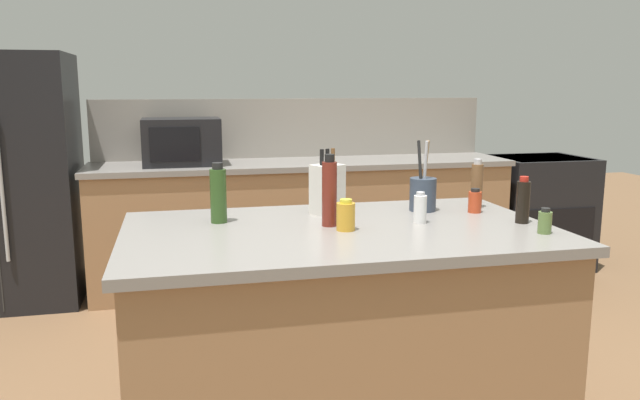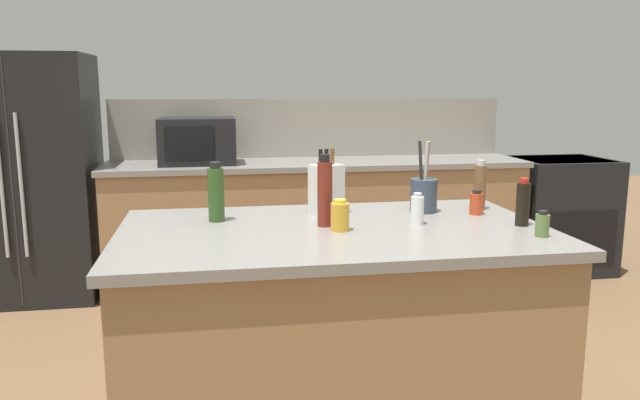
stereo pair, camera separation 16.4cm
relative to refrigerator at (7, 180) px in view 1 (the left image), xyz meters
name	(u,v)px [view 1 (the left image)]	position (x,y,z in m)	size (l,w,h in m)	color
back_counter_run	(304,222)	(2.07, -0.05, -0.39)	(3.14, 0.66, 0.94)	#936B47
wall_backsplash	(295,128)	(2.07, 0.27, 0.31)	(3.10, 0.03, 0.46)	gray
kitchen_island	(339,337)	(1.77, -2.25, -0.39)	(1.71, 1.02, 0.94)	#936B47
refrigerator	(7,180)	(0.00, 0.00, 0.00)	(0.92, 0.75, 1.72)	black
range_oven	(537,211)	(4.06, -0.05, -0.39)	(0.76, 0.65, 0.92)	black
microwave	(182,142)	(1.18, -0.05, 0.25)	(0.54, 0.39, 0.33)	black
knife_block	(327,189)	(1.79, -1.97, 0.19)	(0.16, 0.15, 0.29)	beige
utensil_crock	(423,193)	(2.23, -2.00, 0.16)	(0.12, 0.12, 0.32)	#333D4C
pepper_grinder	(477,185)	(2.50, -1.99, 0.19)	(0.05, 0.05, 0.23)	brown
vinegar_bottle	(329,192)	(1.74, -2.21, 0.22)	(0.06, 0.06, 0.29)	maroon
soy_sauce_bottle	(523,201)	(2.53, -2.33, 0.17)	(0.05, 0.05, 0.19)	black
spice_jar_oregano	(545,222)	(2.52, -2.52, 0.13)	(0.05, 0.05, 0.10)	#567038
olive_oil_bottle	(218,195)	(1.31, -2.04, 0.20)	(0.07, 0.07, 0.25)	#2D4C1E
spice_jar_paprika	(475,201)	(2.44, -2.09, 0.13)	(0.06, 0.06, 0.11)	#B73D1E
honey_jar	(346,216)	(1.78, -2.30, 0.14)	(0.07, 0.07, 0.12)	gold
salt_shaker	(420,209)	(2.12, -2.24, 0.14)	(0.05, 0.05, 0.13)	silver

